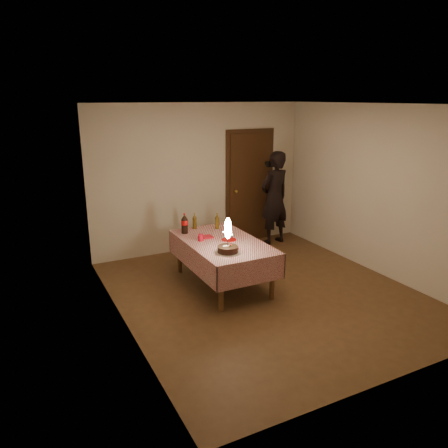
# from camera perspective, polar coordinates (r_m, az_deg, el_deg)

# --- Properties ---
(ground) EXTENTS (4.00, 4.50, 0.01)m
(ground) POSITION_cam_1_polar(r_m,az_deg,el_deg) (6.32, 5.46, -8.99)
(ground) COLOR brown
(ground) RESTS_ON ground
(room_shell) EXTENTS (4.04, 4.54, 2.62)m
(room_shell) POSITION_cam_1_polar(r_m,az_deg,el_deg) (5.89, 5.78, 6.09)
(room_shell) COLOR beige
(room_shell) RESTS_ON ground
(dining_table) EXTENTS (1.02, 1.72, 0.68)m
(dining_table) POSITION_cam_1_polar(r_m,az_deg,el_deg) (6.35, -0.20, -3.03)
(dining_table) COLOR brown
(dining_table) RESTS_ON ground
(birthday_cake) EXTENTS (0.35, 0.35, 0.48)m
(birthday_cake) POSITION_cam_1_polar(r_m,az_deg,el_deg) (5.83, 0.50, -2.65)
(birthday_cake) COLOR white
(birthday_cake) RESTS_ON dining_table
(red_plate) EXTENTS (0.22, 0.22, 0.01)m
(red_plate) POSITION_cam_1_polar(r_m,az_deg,el_deg) (6.37, 0.66, -2.06)
(red_plate) COLOR red
(red_plate) RESTS_ON dining_table
(red_cup) EXTENTS (0.08, 0.08, 0.10)m
(red_cup) POSITION_cam_1_polar(r_m,az_deg,el_deg) (6.32, -3.06, -1.79)
(red_cup) COLOR red
(red_cup) RESTS_ON dining_table
(clear_cup) EXTENTS (0.07, 0.07, 0.09)m
(clear_cup) POSITION_cam_1_polar(r_m,az_deg,el_deg) (6.43, 0.39, -1.50)
(clear_cup) COLOR white
(clear_cup) RESTS_ON dining_table
(napkin_stack) EXTENTS (0.15, 0.15, 0.02)m
(napkin_stack) POSITION_cam_1_polar(r_m,az_deg,el_deg) (6.48, -2.20, -1.68)
(napkin_stack) COLOR #B31420
(napkin_stack) RESTS_ON dining_table
(cola_bottle) EXTENTS (0.10, 0.10, 0.32)m
(cola_bottle) POSITION_cam_1_polar(r_m,az_deg,el_deg) (6.67, -5.17, 0.05)
(cola_bottle) COLOR black
(cola_bottle) RESTS_ON dining_table
(amber_bottle_left) EXTENTS (0.06, 0.06, 0.25)m
(amber_bottle_left) POSITION_cam_1_polar(r_m,az_deg,el_deg) (6.89, -3.86, 0.33)
(amber_bottle_left) COLOR #513A0D
(amber_bottle_left) RESTS_ON dining_table
(amber_bottle_right) EXTENTS (0.06, 0.06, 0.25)m
(amber_bottle_right) POSITION_cam_1_polar(r_m,az_deg,el_deg) (6.88, -0.90, 0.33)
(amber_bottle_right) COLOR #513A0D
(amber_bottle_right) RESTS_ON dining_table
(photographer) EXTENTS (0.71, 0.53, 1.75)m
(photographer) POSITION_cam_1_polar(r_m,az_deg,el_deg) (8.19, 6.60, 3.39)
(photographer) COLOR black
(photographer) RESTS_ON ground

